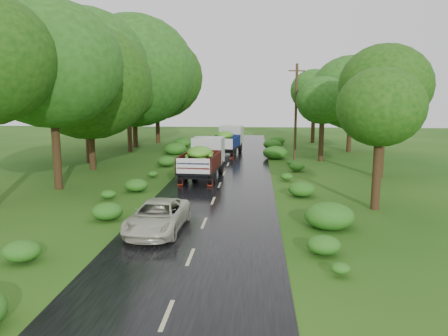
# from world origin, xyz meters

# --- Properties ---
(ground) EXTENTS (120.00, 120.00, 0.00)m
(ground) POSITION_xyz_m (0.00, 0.00, 0.00)
(ground) COLOR #15410D
(ground) RESTS_ON ground
(road) EXTENTS (6.50, 80.00, 0.02)m
(road) POSITION_xyz_m (0.00, 5.00, 0.01)
(road) COLOR black
(road) RESTS_ON ground
(road_lines) EXTENTS (0.12, 69.60, 0.00)m
(road_lines) POSITION_xyz_m (0.00, 6.00, 0.02)
(road_lines) COLOR #BFB78C
(road_lines) RESTS_ON road
(truck_near) EXTENTS (2.53, 6.17, 2.54)m
(truck_near) POSITION_xyz_m (-1.25, 14.27, 1.44)
(truck_near) COLOR black
(truck_near) RESTS_ON ground
(truck_far) EXTENTS (2.85, 6.21, 2.52)m
(truck_far) POSITION_xyz_m (-0.41, 26.03, 1.42)
(truck_far) COLOR black
(truck_far) RESTS_ON ground
(car) EXTENTS (2.21, 4.47, 1.22)m
(car) POSITION_xyz_m (-1.74, 2.76, 0.63)
(car) COLOR beige
(car) RESTS_ON road
(utility_pole) EXTENTS (1.39, 0.42, 8.04)m
(utility_pole) POSITION_xyz_m (5.54, 23.34, 4.14)
(utility_pole) COLOR #382616
(utility_pole) RESTS_ON ground
(trees_left) EXTENTS (6.88, 33.30, 10.11)m
(trees_left) POSITION_xyz_m (-10.12, 22.70, 7.18)
(trees_left) COLOR black
(trees_left) RESTS_ON ground
(trees_right) EXTENTS (6.99, 32.56, 7.61)m
(trees_right) POSITION_xyz_m (9.65, 23.47, 5.54)
(trees_right) COLOR black
(trees_right) RESTS_ON ground
(shrubs) EXTENTS (11.90, 44.00, 0.70)m
(shrubs) POSITION_xyz_m (0.00, 14.00, 0.35)
(shrubs) COLOR #285E16
(shrubs) RESTS_ON ground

